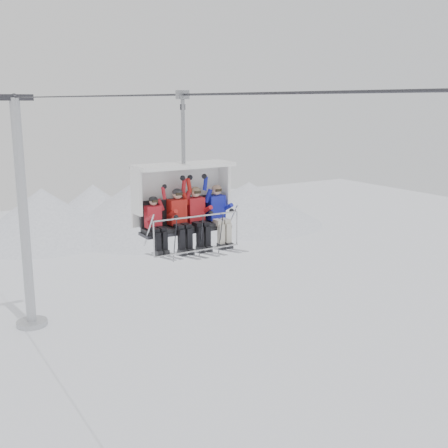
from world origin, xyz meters
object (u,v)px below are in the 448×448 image
skier_center_right (197,215)px  skier_far_right (218,212)px  chairlift_carrier (182,196)px  skier_center_left (179,217)px  skier_far_left (155,223)px  lift_tower_right (25,231)px

skier_center_right → skier_far_right: 0.63m
chairlift_carrier → skier_far_right: (0.92, -0.30, -0.48)m
skier_center_left → skier_far_left: bearing=-178.5°
skier_far_left → skier_far_right: 1.84m
lift_tower_right → skier_far_left: size_ratio=7.99×
lift_tower_right → skier_center_right: lift_tower_right is taller
skier_center_right → skier_far_right: (0.63, 0.00, 0.00)m
lift_tower_right → skier_center_right: (0.29, -20.19, 4.47)m
lift_tower_right → chairlift_carrier: bearing=-90.0°
skier_center_right → skier_far_left: bearing=-179.2°
chairlift_carrier → skier_far_left: (-0.92, -0.32, -0.54)m
skier_center_right → skier_far_right: same height
skier_center_left → chairlift_carrier: bearing=51.1°
lift_tower_right → skier_far_right: 20.70m
lift_tower_right → skier_center_left: bearing=-90.7°
lift_tower_right → skier_far_right: size_ratio=7.70×
skier_center_right → skier_far_right: bearing=0.0°
skier_center_left → lift_tower_right: bearing=89.3°
skier_center_left → skier_center_right: bearing=0.0°
skier_center_right → skier_far_right: size_ratio=1.00×
lift_tower_right → chairlift_carrier: 20.49m
lift_tower_right → skier_center_right: 20.68m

